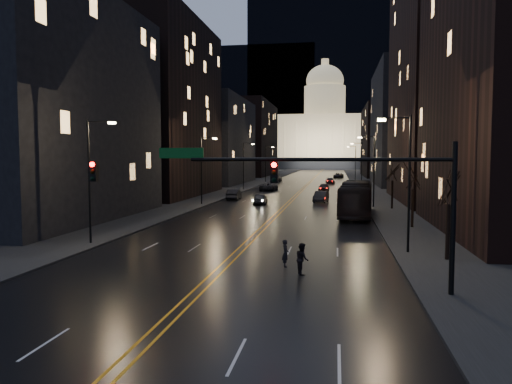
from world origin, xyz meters
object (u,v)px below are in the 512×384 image
at_px(traffic_signal, 326,183).
at_px(pedestrian_a, 285,254).
at_px(receding_car_a, 321,197).
at_px(pedestrian_b, 302,259).
at_px(oncoming_car_a, 260,199).
at_px(bus, 356,199).
at_px(oncoming_car_b, 234,194).

bearing_deg(traffic_signal, pedestrian_a, 115.35).
distance_m(receding_car_a, pedestrian_b, 42.94).
xyz_separation_m(oncoming_car_a, receding_car_a, (7.90, 4.26, 0.04)).
height_order(receding_car_a, pedestrian_a, pedestrian_a).
bearing_deg(bus, pedestrian_b, -94.01).
bearing_deg(oncoming_car_b, bus, 130.53).
xyz_separation_m(bus, receding_car_a, (-4.16, 15.67, -1.08)).
distance_m(bus, pedestrian_a, 26.18).
height_order(bus, oncoming_car_a, bus).
relative_size(receding_car_a, pedestrian_b, 2.78).
bearing_deg(traffic_signal, pedestrian_b, 110.99).
distance_m(traffic_signal, oncoming_car_b, 51.09).
relative_size(oncoming_car_a, pedestrian_a, 2.72).
relative_size(pedestrian_a, pedestrian_b, 0.93).
height_order(oncoming_car_a, oncoming_car_b, oncoming_car_b).
relative_size(bus, receding_car_a, 2.82).
xyz_separation_m(bus, oncoming_car_b, (-17.00, 18.14, -1.07)).
relative_size(oncoming_car_a, receding_car_a, 0.92).
bearing_deg(receding_car_a, oncoming_car_a, -145.29).
bearing_deg(oncoming_car_b, oncoming_car_a, 123.64).
distance_m(traffic_signal, pedestrian_a, 7.01).
distance_m(oncoming_car_a, oncoming_car_b, 8.35).
relative_size(receding_car_a, pedestrian_a, 2.97).
xyz_separation_m(oncoming_car_b, pedestrian_b, (13.10, -45.41, 0.07)).
bearing_deg(receding_car_a, traffic_signal, -81.70).
bearing_deg(bus, oncoming_car_a, 140.74).
relative_size(bus, oncoming_car_b, 2.80).
bearing_deg(oncoming_car_b, traffic_signal, 103.83).
bearing_deg(oncoming_car_a, traffic_signal, 98.42).
bearing_deg(pedestrian_b, traffic_signal, -175.76).
xyz_separation_m(pedestrian_a, pedestrian_b, (1.06, -1.59, 0.06)).
height_order(traffic_signal, oncoming_car_b, traffic_signal).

